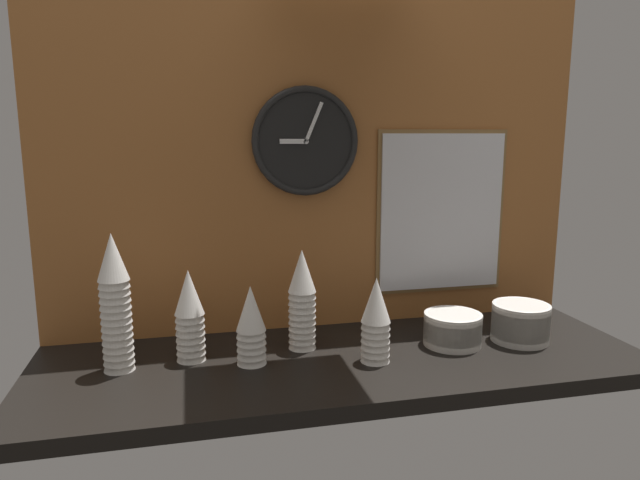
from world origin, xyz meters
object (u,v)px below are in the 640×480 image
at_px(cup_stack_center, 302,299).
at_px(menu_board, 441,212).
at_px(wall_clock, 305,141).
at_px(cup_stack_left, 190,315).
at_px(cup_stack_center_right, 376,320).
at_px(cup_stack_center_left, 251,325).
at_px(cup_stack_far_left, 115,303).
at_px(bowl_stack_far_right, 520,321).
at_px(bowl_stack_right, 453,328).

height_order(cup_stack_center, menu_board, menu_board).
bearing_deg(wall_clock, cup_stack_left, -152.83).
xyz_separation_m(cup_stack_center_right, menu_board, (0.31, 0.30, 0.23)).
distance_m(cup_stack_center, wall_clock, 0.45).
bearing_deg(menu_board, cup_stack_left, -166.61).
height_order(cup_stack_center_left, menu_board, menu_board).
bearing_deg(cup_stack_far_left, cup_stack_center, 5.15).
bearing_deg(menu_board, cup_stack_center_right, -135.97).
relative_size(cup_stack_center_right, cup_stack_center_left, 1.09).
relative_size(bowl_stack_far_right, wall_clock, 0.52).
xyz_separation_m(bowl_stack_far_right, wall_clock, (-0.57, 0.24, 0.50)).
xyz_separation_m(cup_stack_center, wall_clock, (0.04, 0.16, 0.42)).
xyz_separation_m(cup_stack_far_left, bowl_stack_right, (0.88, -0.03, -0.12)).
xyz_separation_m(cup_stack_center_left, menu_board, (0.62, 0.24, 0.24)).
bearing_deg(bowl_stack_right, cup_stack_center_right, -165.40).
bearing_deg(cup_stack_center_left, wall_clock, 50.67).
xyz_separation_m(bowl_stack_right, menu_board, (0.06, 0.24, 0.29)).
relative_size(cup_stack_center, menu_board, 0.55).
relative_size(wall_clock, menu_board, 0.61).
xyz_separation_m(bowl_stack_right, bowl_stack_far_right, (0.20, -0.02, 0.01)).
bearing_deg(cup_stack_center, cup_stack_center_left, -152.88).
bearing_deg(bowl_stack_far_right, cup_stack_far_left, 177.73).
bearing_deg(wall_clock, cup_stack_center, -105.46).
distance_m(cup_stack_left, bowl_stack_right, 0.71).
xyz_separation_m(cup_stack_center, cup_stack_center_left, (-0.15, -0.08, -0.04)).
xyz_separation_m(cup_stack_center, bowl_stack_far_right, (0.61, -0.09, -0.08)).
xyz_separation_m(cup_stack_left, cup_stack_center_left, (0.15, -0.06, -0.02)).
relative_size(cup_stack_center, cup_stack_center_left, 1.34).
bearing_deg(cup_stack_center_left, menu_board, 21.21).
xyz_separation_m(cup_stack_center_right, cup_stack_center_left, (-0.31, 0.06, -0.01)).
distance_m(cup_stack_center_right, wall_clock, 0.55).
bearing_deg(bowl_stack_right, cup_stack_far_left, 178.23).
xyz_separation_m(bowl_stack_far_right, menu_board, (-0.14, 0.25, 0.28)).
relative_size(cup_stack_center_left, bowl_stack_far_right, 1.28).
distance_m(bowl_stack_right, bowl_stack_far_right, 0.20).
relative_size(cup_stack_center_left, wall_clock, 0.66).
relative_size(cup_stack_left, cup_stack_center, 0.87).
height_order(cup_stack_left, cup_stack_center, cup_stack_center).
bearing_deg(cup_stack_center, cup_stack_far_left, -174.85).
bearing_deg(menu_board, cup_stack_center, -160.73).
bearing_deg(wall_clock, cup_stack_center_left, -129.33).
bearing_deg(cup_stack_center_left, bowl_stack_right, 0.56).
height_order(cup_stack_left, wall_clock, wall_clock).
height_order(cup_stack_center_right, bowl_stack_right, cup_stack_center_right).
bearing_deg(menu_board, cup_stack_far_left, -167.57).
bearing_deg(cup_stack_far_left, menu_board, 12.43).
bearing_deg(cup_stack_left, cup_stack_center_right, -14.15).
bearing_deg(cup_stack_center, cup_stack_center_right, -39.19).
bearing_deg(cup_stack_far_left, cup_stack_left, 8.11).
height_order(cup_stack_left, bowl_stack_far_right, cup_stack_left).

